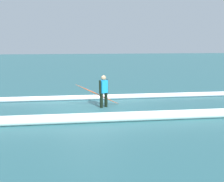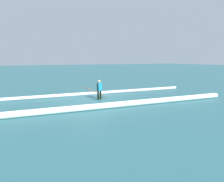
% 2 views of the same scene
% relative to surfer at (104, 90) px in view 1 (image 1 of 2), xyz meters
% --- Properties ---
extents(ground_plane, '(169.98, 169.98, 0.00)m').
position_rel_surfer_xyz_m(ground_plane, '(0.64, -0.37, -0.80)').
color(ground_plane, '#2B5F67').
extents(surfer, '(0.46, 0.36, 1.43)m').
position_rel_surfer_xyz_m(surfer, '(0.00, 0.00, 0.00)').
color(surfer, black).
rests_on(surfer, ground_plane).
extents(surfboard, '(2.16, 0.70, 1.10)m').
position_rel_surfer_xyz_m(surfboard, '(0.21, -0.34, -0.27)').
color(surfboard, '#E55926').
rests_on(surfboard, ground_plane).
extents(wave_crest_foreground, '(18.69, 1.38, 0.25)m').
position_rel_surfer_xyz_m(wave_crest_foreground, '(0.71, -1.98, -0.67)').
color(wave_crest_foreground, white).
rests_on(wave_crest_foreground, ground_plane).
extents(wave_crest_midground, '(16.64, 1.45, 0.36)m').
position_rel_surfer_xyz_m(wave_crest_midground, '(-0.03, 2.62, -0.62)').
color(wave_crest_midground, white).
rests_on(wave_crest_midground, ground_plane).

